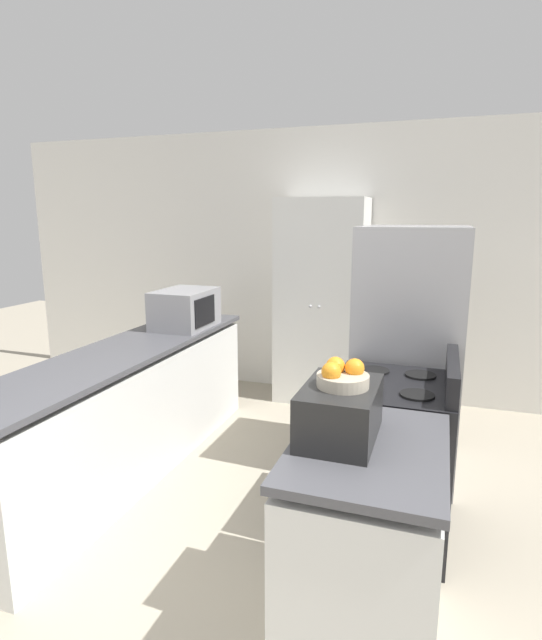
# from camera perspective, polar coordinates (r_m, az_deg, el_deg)

# --- Properties ---
(wall_back) EXTENTS (7.00, 0.06, 2.60)m
(wall_back) POSITION_cam_1_polar(r_m,az_deg,el_deg) (5.00, 6.07, 6.36)
(wall_back) COLOR white
(wall_back) RESTS_ON ground_plane
(counter_left) EXTENTS (0.60, 2.67, 0.88)m
(counter_left) POSITION_cam_1_polar(r_m,az_deg,el_deg) (3.67, -16.18, -10.12)
(counter_left) COLOR silver
(counter_left) RESTS_ON ground_plane
(counter_right) EXTENTS (0.60, 0.85, 0.88)m
(counter_right) POSITION_cam_1_polar(r_m,az_deg,el_deg) (2.29, 10.66, -24.19)
(counter_right) COLOR silver
(counter_right) RESTS_ON ground_plane
(pantry_cabinet) EXTENTS (0.82, 0.50, 1.93)m
(pantry_cabinet) POSITION_cam_1_polar(r_m,az_deg,el_deg) (4.76, 5.74, 2.04)
(pantry_cabinet) COLOR white
(pantry_cabinet) RESTS_ON ground_plane
(stove) EXTENTS (0.66, 0.70, 1.04)m
(stove) POSITION_cam_1_polar(r_m,az_deg,el_deg) (2.96, 13.49, -14.97)
(stove) COLOR black
(stove) RESTS_ON ground_plane
(refrigerator) EXTENTS (0.71, 0.80, 1.70)m
(refrigerator) POSITION_cam_1_polar(r_m,az_deg,el_deg) (3.55, 15.44, -3.56)
(refrigerator) COLOR #A3A3A8
(refrigerator) RESTS_ON ground_plane
(microwave) EXTENTS (0.40, 0.54, 0.31)m
(microwave) POSITION_cam_1_polar(r_m,az_deg,el_deg) (4.06, -9.78, 1.27)
(microwave) COLOR #939399
(microwave) RESTS_ON counter_left
(toaster_oven) EXTENTS (0.30, 0.43, 0.22)m
(toaster_oven) POSITION_cam_1_polar(r_m,az_deg,el_deg) (2.06, 7.86, -10.34)
(toaster_oven) COLOR black
(toaster_oven) RESTS_ON counter_right
(fruit_bowl) EXTENTS (0.21, 0.21, 0.11)m
(fruit_bowl) POSITION_cam_1_polar(r_m,az_deg,el_deg) (2.01, 8.11, -6.33)
(fruit_bowl) COLOR #B2A893
(fruit_bowl) RESTS_ON toaster_oven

